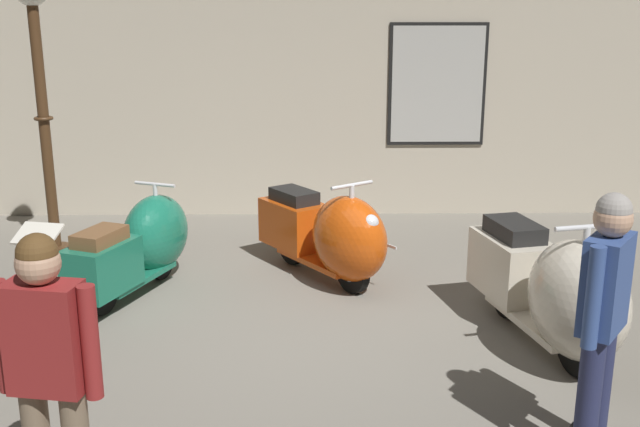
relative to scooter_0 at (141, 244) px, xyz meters
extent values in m
plane|color=slate|center=(1.49, -1.25, -0.45)|extent=(60.00, 60.00, 0.00)
cube|color=#BCB29E|center=(1.49, 2.77, 1.18)|extent=(18.00, 0.20, 3.25)
cube|color=black|center=(3.20, 2.65, 1.23)|extent=(1.22, 0.03, 1.52)
cube|color=#B2B2AD|center=(3.20, 2.63, 1.23)|extent=(1.14, 0.01, 1.44)
cylinder|color=black|center=(0.11, 0.29, -0.25)|extent=(0.22, 0.40, 0.40)
cylinder|color=silver|center=(0.11, 0.29, -0.25)|extent=(0.15, 0.20, 0.18)
cylinder|color=black|center=(-0.23, -0.59, -0.25)|extent=(0.22, 0.40, 0.40)
cylinder|color=silver|center=(-0.23, -0.59, -0.25)|extent=(0.15, 0.20, 0.18)
cube|color=#196B51|center=(-0.06, -0.15, -0.27)|extent=(0.68, 1.01, 0.05)
ellipsoid|color=#196B51|center=(0.10, 0.24, 0.03)|extent=(0.79, 0.97, 0.76)
cube|color=#196B51|center=(-0.22, -0.55, -0.03)|extent=(0.62, 0.77, 0.44)
cube|color=brown|center=(-0.22, -0.55, 0.25)|extent=(0.43, 0.55, 0.12)
sphere|color=silver|center=(0.20, 0.50, 0.24)|extent=(0.15, 0.15, 0.15)
cylinder|color=silver|center=(0.11, 0.27, 0.38)|extent=(0.04, 0.04, 0.28)
cylinder|color=silver|center=(0.11, 0.27, 0.52)|extent=(0.42, 0.19, 0.03)
cylinder|color=black|center=(1.99, -0.11, -0.24)|extent=(0.31, 0.40, 0.43)
cylinder|color=silver|center=(1.99, -0.11, -0.24)|extent=(0.19, 0.22, 0.19)
cylinder|color=black|center=(1.41, 0.71, -0.24)|extent=(0.31, 0.40, 0.43)
cylinder|color=silver|center=(1.41, 0.71, -0.24)|extent=(0.19, 0.22, 0.19)
cube|color=#C6470F|center=(1.70, 0.30, -0.26)|extent=(0.89, 1.05, 0.05)
ellipsoid|color=#C6470F|center=(1.96, -0.07, 0.07)|extent=(0.97, 1.05, 0.81)
cube|color=#C6470F|center=(1.43, 0.68, 0.00)|extent=(0.76, 0.84, 0.47)
cube|color=black|center=(1.43, 0.68, 0.30)|extent=(0.54, 0.59, 0.13)
sphere|color=silver|center=(2.13, -0.31, 0.29)|extent=(0.16, 0.16, 0.16)
cylinder|color=silver|center=(1.98, -0.10, 0.44)|extent=(0.05, 0.05, 0.30)
cylinder|color=silver|center=(1.98, -0.10, 0.59)|extent=(0.40, 0.30, 0.03)
cube|color=silver|center=(2.18, 0.09, 0.01)|extent=(0.42, 0.59, 0.03)
cylinder|color=black|center=(3.53, -1.77, -0.22)|extent=(0.19, 0.47, 0.46)
cylinder|color=silver|center=(3.53, -1.77, -0.22)|extent=(0.15, 0.23, 0.21)
cylinder|color=black|center=(3.30, -0.71, -0.22)|extent=(0.19, 0.47, 0.46)
cylinder|color=silver|center=(3.30, -0.71, -0.22)|extent=(0.15, 0.23, 0.21)
cube|color=beige|center=(3.42, -1.24, -0.24)|extent=(0.64, 1.15, 0.06)
ellipsoid|color=beige|center=(3.52, -1.71, 0.11)|extent=(0.79, 1.07, 0.87)
cube|color=beige|center=(3.31, -0.75, 0.03)|extent=(0.62, 0.86, 0.50)
cube|color=black|center=(3.31, -0.75, 0.35)|extent=(0.43, 0.61, 0.14)
sphere|color=silver|center=(3.59, -2.03, 0.35)|extent=(0.17, 0.17, 0.17)
cylinder|color=silver|center=(3.53, -1.75, 0.51)|extent=(0.05, 0.05, 0.32)
cylinder|color=silver|center=(3.53, -1.75, 0.67)|extent=(0.50, 0.14, 0.04)
cylinder|color=#472D19|center=(-1.09, 0.82, -0.36)|extent=(0.28, 0.28, 0.18)
cylinder|color=#472D19|center=(-1.09, 0.82, 0.95)|extent=(0.11, 0.11, 2.45)
torus|color=#472D19|center=(-1.09, 0.82, 1.08)|extent=(0.19, 0.19, 0.04)
cube|color=maroon|center=(0.31, -3.38, 0.62)|extent=(0.39, 0.25, 0.56)
cylinder|color=maroon|center=(0.54, -3.42, 0.61)|extent=(0.09, 0.09, 0.58)
cylinder|color=maroon|center=(0.09, -3.35, 0.61)|extent=(0.09, 0.09, 0.58)
sphere|color=tan|center=(0.31, -3.38, 0.99)|extent=(0.21, 0.21, 0.21)
sphere|color=brown|center=(0.31, -3.38, 1.04)|extent=(0.19, 0.19, 0.19)
cylinder|color=#23284C|center=(3.32, -2.68, 0.03)|extent=(0.14, 0.14, 0.80)
cylinder|color=#23284C|center=(3.19, -2.85, 0.03)|extent=(0.14, 0.14, 0.80)
cube|color=#334C8C|center=(3.26, -2.77, 0.63)|extent=(0.38, 0.41, 0.57)
cylinder|color=#334C8C|center=(3.40, -2.58, 0.62)|extent=(0.09, 0.09, 0.59)
cylinder|color=#334C8C|center=(3.12, -2.95, 0.62)|extent=(0.09, 0.09, 0.59)
sphere|color=tan|center=(3.26, -2.77, 1.02)|extent=(0.21, 0.21, 0.21)
sphere|color=gray|center=(3.26, -2.77, 1.07)|extent=(0.20, 0.20, 0.20)
cylinder|color=#333338|center=(-0.41, -1.46, -0.44)|extent=(0.28, 0.28, 0.02)
cylinder|color=#A5A5AD|center=(-0.41, -1.46, 0.05)|extent=(0.04, 0.04, 0.95)
cube|color=silver|center=(-0.41, -1.46, 0.55)|extent=(0.36, 0.29, 0.12)
camera|label=1|loc=(1.57, -6.66, 2.13)|focal=41.54mm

